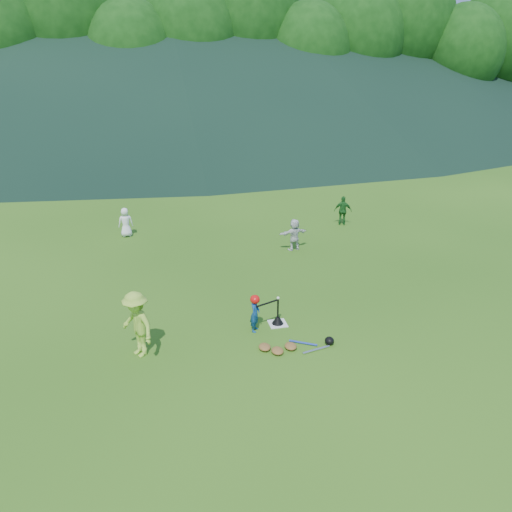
{
  "coord_description": "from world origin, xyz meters",
  "views": [
    {
      "loc": [
        -3.01,
        -10.78,
        6.32
      ],
      "look_at": [
        0.0,
        2.5,
        0.9
      ],
      "focal_mm": 35.0,
      "sensor_mm": 36.0,
      "label": 1
    }
  ],
  "objects_px": {
    "batting_tee": "(278,320)",
    "equipment_pile": "(291,346)",
    "fielder_a": "(126,222)",
    "adult_coach": "(137,324)",
    "fielder_c": "(343,211)",
    "batter_child": "(255,314)",
    "home_plate": "(278,324)",
    "fielder_d": "(294,235)"
  },
  "relations": [
    {
      "from": "home_plate",
      "to": "batting_tee",
      "type": "distance_m",
      "value": 0.12
    },
    {
      "from": "adult_coach",
      "to": "fielder_a",
      "type": "bearing_deg",
      "value": 149.37
    },
    {
      "from": "fielder_d",
      "to": "home_plate",
      "type": "bearing_deg",
      "value": 57.83
    },
    {
      "from": "fielder_c",
      "to": "batting_tee",
      "type": "bearing_deg",
      "value": 79.43
    },
    {
      "from": "fielder_c",
      "to": "batter_child",
      "type": "bearing_deg",
      "value": 76.72
    },
    {
      "from": "home_plate",
      "to": "adult_coach",
      "type": "distance_m",
      "value": 3.6
    },
    {
      "from": "fielder_a",
      "to": "equipment_pile",
      "type": "xyz_separation_m",
      "value": [
        3.84,
        -8.99,
        -0.49
      ]
    },
    {
      "from": "batter_child",
      "to": "adult_coach",
      "type": "height_order",
      "value": "adult_coach"
    },
    {
      "from": "adult_coach",
      "to": "batting_tee",
      "type": "bearing_deg",
      "value": 67.5
    },
    {
      "from": "batting_tee",
      "to": "fielder_c",
      "type": "bearing_deg",
      "value": 57.3
    },
    {
      "from": "fielder_a",
      "to": "equipment_pile",
      "type": "distance_m",
      "value": 9.79
    },
    {
      "from": "batter_child",
      "to": "batting_tee",
      "type": "height_order",
      "value": "batter_child"
    },
    {
      "from": "adult_coach",
      "to": "fielder_a",
      "type": "relative_size",
      "value": 1.42
    },
    {
      "from": "home_plate",
      "to": "equipment_pile",
      "type": "height_order",
      "value": "equipment_pile"
    },
    {
      "from": "batter_child",
      "to": "adult_coach",
      "type": "bearing_deg",
      "value": 127.18
    },
    {
      "from": "fielder_c",
      "to": "adult_coach",
      "type": "bearing_deg",
      "value": 66.5
    },
    {
      "from": "fielder_a",
      "to": "equipment_pile",
      "type": "height_order",
      "value": "fielder_a"
    },
    {
      "from": "batting_tee",
      "to": "equipment_pile",
      "type": "relative_size",
      "value": 0.38
    },
    {
      "from": "batting_tee",
      "to": "equipment_pile",
      "type": "distance_m",
      "value": 1.2
    },
    {
      "from": "fielder_a",
      "to": "batting_tee",
      "type": "distance_m",
      "value": 8.7
    },
    {
      "from": "adult_coach",
      "to": "fielder_a",
      "type": "distance_m",
      "value": 8.46
    },
    {
      "from": "home_plate",
      "to": "fielder_a",
      "type": "bearing_deg",
      "value": 116.29
    },
    {
      "from": "fielder_a",
      "to": "fielder_d",
      "type": "relative_size",
      "value": 0.98
    },
    {
      "from": "equipment_pile",
      "to": "fielder_a",
      "type": "bearing_deg",
      "value": 113.15
    },
    {
      "from": "fielder_d",
      "to": "batting_tee",
      "type": "distance_m",
      "value": 5.38
    },
    {
      "from": "adult_coach",
      "to": "batting_tee",
      "type": "xyz_separation_m",
      "value": [
        3.45,
        0.66,
        -0.66
      ]
    },
    {
      "from": "fielder_c",
      "to": "fielder_d",
      "type": "height_order",
      "value": "fielder_c"
    },
    {
      "from": "adult_coach",
      "to": "fielder_c",
      "type": "relative_size",
      "value": 1.32
    },
    {
      "from": "fielder_c",
      "to": "batting_tee",
      "type": "relative_size",
      "value": 1.74
    },
    {
      "from": "home_plate",
      "to": "batter_child",
      "type": "xyz_separation_m",
      "value": [
        -0.64,
        -0.19,
        0.46
      ]
    },
    {
      "from": "batter_child",
      "to": "fielder_c",
      "type": "bearing_deg",
      "value": -7.74
    },
    {
      "from": "batter_child",
      "to": "fielder_a",
      "type": "bearing_deg",
      "value": 49.59
    },
    {
      "from": "home_plate",
      "to": "fielder_d",
      "type": "distance_m",
      "value": 5.39
    },
    {
      "from": "batting_tee",
      "to": "home_plate",
      "type": "bearing_deg",
      "value": 0.0
    },
    {
      "from": "home_plate",
      "to": "fielder_d",
      "type": "relative_size",
      "value": 0.4
    },
    {
      "from": "adult_coach",
      "to": "fielder_c",
      "type": "xyz_separation_m",
      "value": [
        8.13,
        7.96,
        -0.19
      ]
    },
    {
      "from": "batter_child",
      "to": "fielder_c",
      "type": "height_order",
      "value": "fielder_c"
    },
    {
      "from": "batter_child",
      "to": "fielder_d",
      "type": "distance_m",
      "value": 5.79
    },
    {
      "from": "home_plate",
      "to": "adult_coach",
      "type": "bearing_deg",
      "value": -169.16
    },
    {
      "from": "fielder_d",
      "to": "fielder_a",
      "type": "bearing_deg",
      "value": -36.66
    },
    {
      "from": "home_plate",
      "to": "equipment_pile",
      "type": "relative_size",
      "value": 0.25
    },
    {
      "from": "batter_child",
      "to": "fielder_c",
      "type": "xyz_separation_m",
      "value": [
        5.32,
        7.49,
        0.12
      ]
    }
  ]
}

